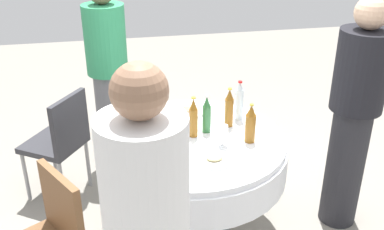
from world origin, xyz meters
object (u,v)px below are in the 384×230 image
bottle_dark_green_left (136,133)px  bottle_amber_west (251,124)px  dining_table (192,157)px  plate_east (169,128)px  wine_glass_rear (223,132)px  person_far (354,114)px  person_left (108,72)px  bottle_clear_far (239,101)px  bottle_green_south (176,152)px  bottle_amber_outer (193,118)px  chair_mid (61,138)px  bottle_amber_rear (229,108)px  plate_near (189,111)px  wine_glass_south (153,101)px  plate_right (214,159)px  bottle_green_mid (207,115)px

bottle_dark_green_left → bottle_amber_west: bottle_dark_green_left is taller
dining_table → plate_east: size_ratio=5.39×
wine_glass_rear → person_far: 0.91m
wine_glass_rear → person_left: size_ratio=0.09×
bottle_clear_far → bottle_green_south: (0.55, 0.60, 0.00)m
dining_table → bottle_dark_green_left: size_ratio=3.83×
dining_table → bottle_dark_green_left: (0.37, 0.15, 0.31)m
dining_table → bottle_amber_outer: size_ratio=4.49×
wine_glass_rear → chair_mid: size_ratio=0.17×
bottle_amber_rear → person_far: size_ratio=0.17×
plate_east → plate_near: plate_near is taller
plate_near → person_left: person_left is taller
dining_table → person_left: 1.22m
chair_mid → dining_table: bearing=-90.0°
bottle_dark_green_left → person_far: (-1.45, -0.04, -0.03)m
wine_glass_rear → plate_near: size_ratio=0.61×
bottle_green_south → wine_glass_south: size_ratio=1.87×
wine_glass_rear → plate_near: 0.55m
bottle_green_south → plate_right: bottle_green_south is taller
wine_glass_south → plate_east: 0.27m
bottle_dark_green_left → bottle_green_south: bottle_dark_green_left is taller
plate_right → chair_mid: chair_mid is taller
bottle_amber_rear → bottle_green_mid: bottle_amber_rear is taller
bottle_green_mid → chair_mid: (1.01, -0.52, -0.34)m
bottle_clear_far → person_left: bearing=-44.5°
bottle_green_south → person_far: size_ratio=0.18×
bottle_dark_green_left → plate_east: bottle_dark_green_left is taller
bottle_clear_far → person_far: bearing=155.3°
dining_table → bottle_amber_west: bearing=161.1°
wine_glass_south → plate_right: bearing=111.8°
bottle_amber_rear → bottle_amber_west: bottle_amber_rear is taller
wine_glass_south → chair_mid: size_ratio=0.18×
plate_near → chair_mid: size_ratio=0.27×
wine_glass_rear → person_far: bearing=-178.1°
bottle_green_mid → plate_east: bottle_green_mid is taller
bottle_amber_rear → person_left: 1.24m
wine_glass_south → person_left: (0.30, -0.69, -0.01)m
wine_glass_south → plate_east: (-0.08, 0.24, -0.11)m
bottle_amber_outer → person_left: (0.52, -1.06, -0.02)m
wine_glass_south → person_far: person_far is taller
bottle_clear_far → bottle_dark_green_left: 0.84m
plate_east → bottle_amber_west: bearing=151.2°
wine_glass_south → person_left: size_ratio=0.10×
bottle_amber_outer → bottle_dark_green_left: bearing=24.1°
plate_near → person_far: (-1.03, 0.50, 0.11)m
plate_near → person_far: person_far is taller
bottle_amber_outer → person_left: bearing=-63.9°
bottle_green_south → bottle_amber_rear: bottle_green_south is taller
bottle_green_mid → wine_glass_south: bearing=-45.1°
bottle_amber_rear → plate_east: bearing=-3.4°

